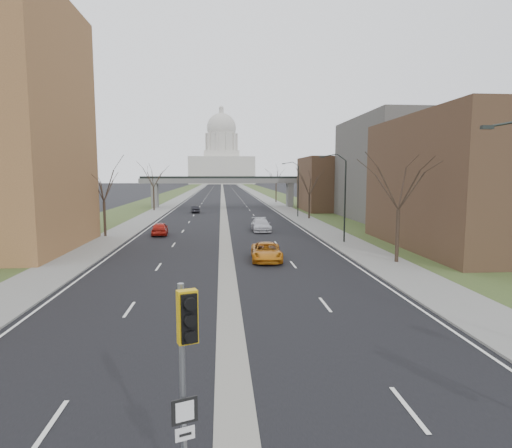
{
  "coord_description": "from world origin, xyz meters",
  "views": [
    {
      "loc": [
        -0.32,
        -9.25,
        6.74
      ],
      "look_at": [
        1.46,
        12.96,
        4.17
      ],
      "focal_mm": 30.0,
      "sensor_mm": 36.0,
      "label": 1
    }
  ],
  "objects": [
    {
      "name": "road_surface",
      "position": [
        0.0,
        150.0,
        0.01
      ],
      "size": [
        20.0,
        600.0,
        0.01
      ],
      "primitive_type": "cube",
      "color": "black",
      "rests_on": "ground"
    },
    {
      "name": "median_strip",
      "position": [
        0.0,
        150.0,
        0.0
      ],
      "size": [
        1.2,
        600.0,
        0.02
      ],
      "primitive_type": "cube",
      "color": "gray",
      "rests_on": "ground"
    },
    {
      "name": "sidewalk_right",
      "position": [
        12.0,
        150.0,
        0.06
      ],
      "size": [
        4.0,
        600.0,
        0.12
      ],
      "primitive_type": "cube",
      "color": "gray",
      "rests_on": "ground"
    },
    {
      "name": "sidewalk_left",
      "position": [
        -12.0,
        150.0,
        0.06
      ],
      "size": [
        4.0,
        600.0,
        0.12
      ],
      "primitive_type": "cube",
      "color": "gray",
      "rests_on": "ground"
    },
    {
      "name": "grass_verge_right",
      "position": [
        18.0,
        150.0,
        0.05
      ],
      "size": [
        8.0,
        600.0,
        0.1
      ],
      "primitive_type": "cube",
      "color": "#334720",
      "rests_on": "ground"
    },
    {
      "name": "grass_verge_left",
      "position": [
        -18.0,
        150.0,
        0.05
      ],
      "size": [
        8.0,
        600.0,
        0.1
      ],
      "primitive_type": "cube",
      "color": "#334720",
      "rests_on": "ground"
    },
    {
      "name": "commercial_block_near",
      "position": [
        24.0,
        28.0,
        6.0
      ],
      "size": [
        16.0,
        20.0,
        12.0
      ],
      "primitive_type": "cube",
      "color": "#4D3624",
      "rests_on": "ground"
    },
    {
      "name": "commercial_block_mid",
      "position": [
        28.0,
        52.0,
        7.5
      ],
      "size": [
        18.0,
        22.0,
        15.0
      ],
      "primitive_type": "cube",
      "color": "#53514C",
      "rests_on": "ground"
    },
    {
      "name": "commercial_block_far",
      "position": [
        22.0,
        70.0,
        5.0
      ],
      "size": [
        14.0,
        14.0,
        10.0
      ],
      "primitive_type": "cube",
      "color": "#4D3624",
      "rests_on": "ground"
    },
    {
      "name": "pedestrian_bridge",
      "position": [
        0.0,
        80.0,
        4.84
      ],
      "size": [
        34.0,
        3.0,
        6.45
      ],
      "color": "slate",
      "rests_on": "ground"
    },
    {
      "name": "capitol",
      "position": [
        0.0,
        320.0,
        18.6
      ],
      "size": [
        48.0,
        42.0,
        55.75
      ],
      "color": "silver",
      "rests_on": "ground"
    },
    {
      "name": "streetlight_mid",
      "position": [
        10.99,
        32.0,
        6.95
      ],
      "size": [
        2.61,
        0.2,
        8.7
      ],
      "color": "black",
      "rests_on": "sidewalk_right"
    },
    {
      "name": "streetlight_far",
      "position": [
        10.99,
        58.0,
        6.95
      ],
      "size": [
        2.61,
        0.2,
        8.7
      ],
      "color": "black",
      "rests_on": "sidewalk_right"
    },
    {
      "name": "tree_left_b",
      "position": [
        -13.0,
        38.0,
        6.23
      ],
      "size": [
        6.75,
        6.75,
        8.81
      ],
      "color": "#382B21",
      "rests_on": "sidewalk_left"
    },
    {
      "name": "tree_left_c",
      "position": [
        -13.0,
        72.0,
        7.04
      ],
      "size": [
        7.65,
        7.65,
        9.99
      ],
      "color": "#382B21",
      "rests_on": "sidewalk_left"
    },
    {
      "name": "tree_right_a",
      "position": [
        13.0,
        22.0,
        6.64
      ],
      "size": [
        7.2,
        7.2,
        9.4
      ],
      "color": "#382B21",
      "rests_on": "sidewalk_right"
    },
    {
      "name": "tree_right_b",
      "position": [
        13.0,
        55.0,
        5.82
      ],
      "size": [
        6.3,
        6.3,
        8.22
      ],
      "color": "#382B21",
      "rests_on": "sidewalk_right"
    },
    {
      "name": "tree_right_c",
      "position": [
        13.0,
        95.0,
        7.04
      ],
      "size": [
        7.65,
        7.65,
        9.99
      ],
      "color": "#382B21",
      "rests_on": "sidewalk_right"
    },
    {
      "name": "signal_pole_median",
      "position": [
        -1.05,
        -1.25,
        3.23
      ],
      "size": [
        0.65,
        0.77,
        4.63
      ],
      "rotation": [
        0.0,
        0.0,
        0.35
      ],
      "color": "gray",
      "rests_on": "ground"
    },
    {
      "name": "car_left_near",
      "position": [
        -7.3,
        39.13,
        0.74
      ],
      "size": [
        2.08,
        4.45,
        1.47
      ],
      "primitive_type": "imported",
      "rotation": [
        0.0,
        0.0,
        3.22
      ],
      "color": "#AE1E13",
      "rests_on": "ground"
    },
    {
      "name": "car_left_far",
      "position": [
        -5.07,
        67.5,
        0.62
      ],
      "size": [
        1.81,
        3.91,
        1.24
      ],
      "primitive_type": "imported",
      "rotation": [
        0.0,
        0.0,
        3.28
      ],
      "color": "black",
      "rests_on": "ground"
    },
    {
      "name": "car_right_near",
      "position": [
        3.17,
        23.82,
        0.7
      ],
      "size": [
        2.56,
        5.16,
        1.41
      ],
      "primitive_type": "imported",
      "rotation": [
        0.0,
        0.0,
        -0.05
      ],
      "color": "#C37314",
      "rests_on": "ground"
    },
    {
      "name": "car_right_mid",
      "position": [
        4.35,
        41.53,
        0.76
      ],
      "size": [
        2.22,
        5.26,
        1.51
      ],
      "primitive_type": "imported",
      "rotation": [
        0.0,
        0.0,
        0.02
      ],
      "color": "#B8B9C1",
      "rests_on": "ground"
    }
  ]
}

